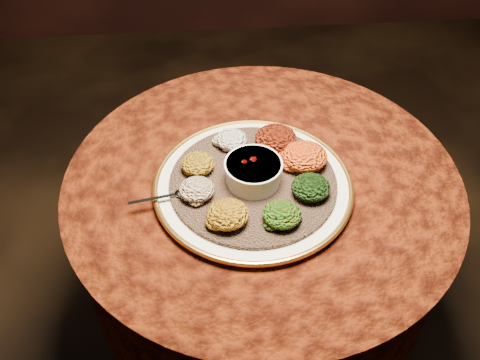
{
  "coord_description": "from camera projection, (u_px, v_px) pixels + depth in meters",
  "views": [
    {
      "loc": [
        -0.13,
        -0.9,
        1.65
      ],
      "look_at": [
        -0.06,
        -0.03,
        0.76
      ],
      "focal_mm": 40.0,
      "sensor_mm": 36.0,
      "label": 1
    }
  ],
  "objects": [
    {
      "name": "injera",
      "position": [
        253.0,
        182.0,
        1.24
      ],
      "size": [
        0.42,
        0.42,
        0.01
      ],
      "primitive_type": "cylinder",
      "rotation": [
        0.0,
        0.0,
        -0.08
      ],
      "color": "brown",
      "rests_on": "platter"
    },
    {
      "name": "stew_bowl",
      "position": [
        253.0,
        171.0,
        1.22
      ],
      "size": [
        0.13,
        0.13,
        0.06
      ],
      "color": "white",
      "rests_on": "injera"
    },
    {
      "name": "portion_kik",
      "position": [
        228.0,
        214.0,
        1.14
      ],
      "size": [
        0.09,
        0.09,
        0.04
      ],
      "primitive_type": "ellipsoid",
      "color": "#B0700F",
      "rests_on": "injera"
    },
    {
      "name": "portion_ayib",
      "position": [
        231.0,
        139.0,
        1.32
      ],
      "size": [
        0.08,
        0.07,
        0.04
      ],
      "primitive_type": "ellipsoid",
      "color": "silver",
      "rests_on": "injera"
    },
    {
      "name": "portion_shiro",
      "position": [
        198.0,
        164.0,
        1.25
      ],
      "size": [
        0.08,
        0.08,
        0.04
      ],
      "primitive_type": "ellipsoid",
      "color": "#9D7113",
      "rests_on": "injera"
    },
    {
      "name": "portion_kitfo",
      "position": [
        276.0,
        138.0,
        1.31
      ],
      "size": [
        0.1,
        0.1,
        0.05
      ],
      "primitive_type": "ellipsoid",
      "color": "black",
      "rests_on": "injera"
    },
    {
      "name": "portion_tikil",
      "position": [
        305.0,
        156.0,
        1.26
      ],
      "size": [
        0.11,
        0.1,
        0.05
      ],
      "primitive_type": "ellipsoid",
      "color": "#A75F0D",
      "rests_on": "injera"
    },
    {
      "name": "portion_timatim",
      "position": [
        197.0,
        189.0,
        1.19
      ],
      "size": [
        0.08,
        0.08,
        0.04
      ],
      "primitive_type": "ellipsoid",
      "color": "maroon",
      "rests_on": "injera"
    },
    {
      "name": "table",
      "position": [
        260.0,
        225.0,
        1.42
      ],
      "size": [
        0.96,
        0.96,
        0.73
      ],
      "color": "black",
      "rests_on": "ground"
    },
    {
      "name": "portion_mixveg",
      "position": [
        282.0,
        214.0,
        1.14
      ],
      "size": [
        0.08,
        0.08,
        0.04
      ],
      "primitive_type": "ellipsoid",
      "color": "#9C350A",
      "rests_on": "injera"
    },
    {
      "name": "portion_gomen",
      "position": [
        311.0,
        187.0,
        1.2
      ],
      "size": [
        0.09,
        0.08,
        0.04
      ],
      "primitive_type": "ellipsoid",
      "color": "black",
      "rests_on": "injera"
    },
    {
      "name": "spoon",
      "position": [
        178.0,
        194.0,
        1.2
      ],
      "size": [
        0.14,
        0.04,
        0.01
      ],
      "rotation": [
        0.0,
        0.0,
        -2.96
      ],
      "color": "silver",
      "rests_on": "injera"
    },
    {
      "name": "platter",
      "position": [
        253.0,
        185.0,
        1.25
      ],
      "size": [
        0.5,
        0.5,
        0.02
      ],
      "rotation": [
        0.0,
        0.0,
        0.11
      ],
      "color": "white",
      "rests_on": "table"
    }
  ]
}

